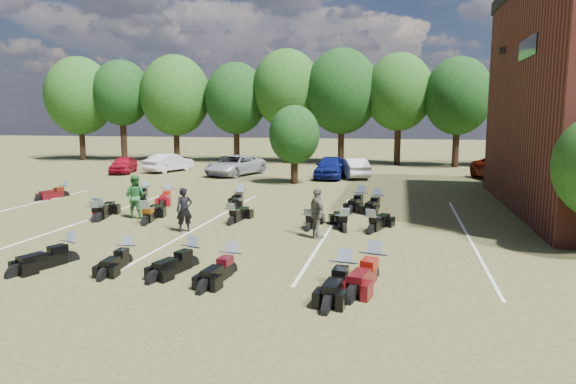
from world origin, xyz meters
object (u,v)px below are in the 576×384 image
(person_black, at_px, (184,210))
(person_green, at_px, (135,196))
(motorcycle_14, at_px, (64,196))
(person_grey, at_px, (317,213))
(motorcycle_7, at_px, (95,221))
(car_4, at_px, (330,167))
(motorcycle_3, at_px, (191,267))
(car_0, at_px, (123,165))

(person_black, distance_m, person_green, 3.69)
(person_green, xyz_separation_m, motorcycle_14, (-6.63, 4.46, -0.92))
(person_green, distance_m, person_grey, 8.29)
(person_grey, height_order, motorcycle_7, person_grey)
(car_4, xyz_separation_m, person_grey, (1.90, -17.40, 0.12))
(car_4, distance_m, person_grey, 17.50)
(motorcycle_14, bearing_deg, person_green, -18.11)
(person_grey, bearing_deg, motorcycle_14, 31.69)
(person_black, bearing_deg, motorcycle_3, -95.33)
(person_grey, relative_size, motorcycle_14, 0.87)
(person_black, xyz_separation_m, motorcycle_7, (-4.37, 0.99, -0.82))
(person_green, xyz_separation_m, motorcycle_3, (5.09, -6.10, -0.92))
(car_0, xyz_separation_m, person_black, (12.54, -17.34, 0.19))
(person_black, bearing_deg, motorcycle_14, 115.24)
(motorcycle_7, bearing_deg, motorcycle_14, -62.67)
(car_4, bearing_deg, motorcycle_7, -113.61)
(motorcycle_3, bearing_deg, person_grey, 69.30)
(car_4, height_order, person_green, person_green)
(motorcycle_14, bearing_deg, motorcycle_7, -29.75)
(person_black, bearing_deg, car_4, 48.88)
(person_black, distance_m, person_grey, 4.96)
(car_4, bearing_deg, person_green, -111.08)
(person_grey, distance_m, motorcycle_3, 5.20)
(motorcycle_7, bearing_deg, person_grey, 157.32)
(person_black, xyz_separation_m, person_grey, (4.96, 0.07, 0.07))
(person_black, xyz_separation_m, person_green, (-3.10, 2.00, 0.09))
(person_black, relative_size, motorcycle_3, 0.76)
(person_black, relative_size, person_grey, 0.92)
(car_0, height_order, motorcycle_3, car_0)
(car_4, height_order, motorcycle_7, car_4)
(car_4, relative_size, motorcycle_7, 2.10)
(car_4, bearing_deg, motorcycle_3, -92.20)
(motorcycle_3, bearing_deg, person_black, 130.54)
(car_4, relative_size, motorcycle_3, 2.12)
(person_grey, bearing_deg, car_4, -28.58)
(motorcycle_3, bearing_deg, person_green, 144.52)
(person_grey, xyz_separation_m, motorcycle_7, (-9.33, 0.91, -0.90))
(car_4, height_order, person_grey, person_grey)
(person_green, bearing_deg, person_grey, 165.64)
(person_black, xyz_separation_m, motorcycle_14, (-9.73, 6.46, -0.82))
(person_grey, relative_size, motorcycle_7, 0.83)
(person_black, height_order, motorcycle_3, person_black)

